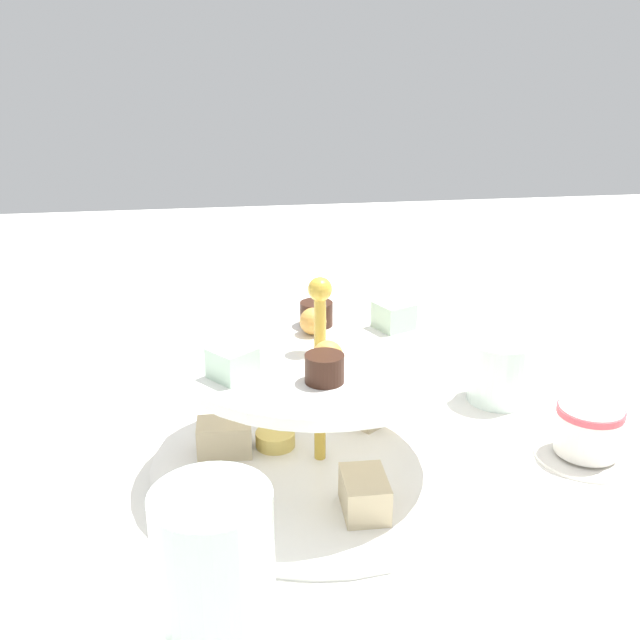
# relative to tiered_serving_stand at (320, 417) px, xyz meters

# --- Properties ---
(ground_plane) EXTENTS (2.40, 2.40, 0.00)m
(ground_plane) POSITION_rel_tiered_serving_stand_xyz_m (-0.00, 0.00, -0.05)
(ground_plane) COLOR silver
(tiered_serving_stand) EXTENTS (0.30, 0.30, 0.18)m
(tiered_serving_stand) POSITION_rel_tiered_serving_stand_xyz_m (0.00, 0.00, 0.00)
(tiered_serving_stand) COLOR white
(tiered_serving_stand) RESTS_ON ground_plane
(water_glass_tall_right) EXTENTS (0.07, 0.07, 0.12)m
(water_glass_tall_right) POSITION_rel_tiered_serving_stand_xyz_m (0.09, 0.21, 0.01)
(water_glass_tall_right) COLOR silver
(water_glass_tall_right) RESTS_ON ground_plane
(water_glass_short_left) EXTENTS (0.06, 0.06, 0.07)m
(water_glass_short_left) POSITION_rel_tiered_serving_stand_xyz_m (-0.21, -0.10, -0.02)
(water_glass_short_left) COLOR silver
(water_glass_short_left) RESTS_ON ground_plane
(teacup_with_saucer) EXTENTS (0.09, 0.09, 0.05)m
(teacup_with_saucer) POSITION_rel_tiered_serving_stand_xyz_m (-0.24, 0.02, -0.03)
(teacup_with_saucer) COLOR white
(teacup_with_saucer) RESTS_ON ground_plane
(butter_knife_left) EXTENTS (0.03, 0.17, 0.00)m
(butter_knife_left) POSITION_rel_tiered_serving_stand_xyz_m (0.27, -0.07, -0.05)
(butter_knife_left) COLOR silver
(butter_knife_left) RESTS_ON ground_plane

